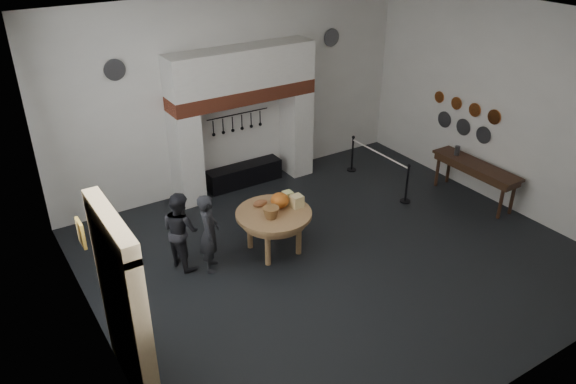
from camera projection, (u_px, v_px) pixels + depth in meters
floor at (335, 256)px, 11.07m from camera, size 9.00×8.00×0.02m
ceiling at (346, 22)px, 8.97m from camera, size 9.00×8.00×0.02m
wall_back at (235, 93)px, 13.00m from camera, size 9.00×0.02×4.50m
wall_front at (533, 259)px, 7.04m from camera, size 9.00×0.02×4.50m
wall_left at (84, 220)px, 7.88m from camera, size 0.02×8.00×4.50m
wall_right at (505, 106)px, 12.16m from camera, size 0.02×8.00×4.50m
chimney_pier_left at (187, 158)px, 12.59m from camera, size 0.55×0.70×2.15m
chimney_pier_right at (296, 132)px, 13.99m from camera, size 0.55×0.70×2.15m
hearth_brick_band at (242, 94)px, 12.71m from camera, size 3.50×0.72×0.32m
chimney_hood at (241, 68)px, 12.43m from camera, size 3.50×0.70×0.90m
iron_range at (244, 175)px, 13.73m from camera, size 1.90×0.45×0.50m
utensil_rail at (238, 114)px, 13.18m from camera, size 1.60×0.02×0.02m
door_recess at (119, 315)px, 7.62m from camera, size 0.04×1.10×2.50m
door_jamb_near at (142, 340)px, 7.12m from camera, size 0.22×0.30×2.60m
door_jamb_far at (109, 283)px, 8.16m from camera, size 0.22×0.30×2.60m
door_lintel at (110, 225)px, 7.01m from camera, size 0.22×1.70×0.30m
wall_plaque at (81, 233)px, 8.81m from camera, size 0.05×0.34×0.44m
work_table at (274, 214)px, 10.86m from camera, size 1.90×1.90×0.07m
pumpkin at (280, 200)px, 10.94m from camera, size 0.36×0.36×0.31m
cheese_block_big at (297, 201)px, 10.99m from camera, size 0.22×0.22×0.24m
cheese_block_small at (288, 196)px, 11.21m from camera, size 0.18×0.18×0.20m
wicker_basket at (271, 213)px, 10.61m from camera, size 0.41×0.41×0.22m
bread_loaf at (260, 203)px, 11.02m from camera, size 0.31×0.18×0.13m
visitor_near at (209, 233)px, 10.35m from camera, size 0.59×0.68×1.57m
visitor_far at (181, 230)px, 10.46m from camera, size 0.75×0.87×1.54m
side_table at (476, 165)px, 12.75m from camera, size 0.55×2.20×0.06m
pewter_jug at (457, 151)px, 13.13m from camera, size 0.12×0.12×0.22m
copper_pan_a at (494, 117)px, 12.43m from camera, size 0.03×0.34×0.34m
copper_pan_b at (475, 110)px, 12.84m from camera, size 0.03×0.32×0.32m
copper_pan_c at (457, 103)px, 13.25m from camera, size 0.03×0.30×0.30m
copper_pan_d at (439, 97)px, 13.66m from camera, size 0.03×0.28×0.28m
pewter_plate_left at (483, 135)px, 12.81m from camera, size 0.03×0.40×0.40m
pewter_plate_mid at (463, 127)px, 13.26m from camera, size 0.03×0.40×0.40m
pewter_plate_right at (444, 119)px, 13.71m from camera, size 0.03×0.40×0.40m
pewter_plate_back_left at (115, 70)px, 11.25m from camera, size 0.44×0.03×0.44m
pewter_plate_back_right at (332, 38)px, 13.81m from camera, size 0.44×0.03×0.44m
barrier_post_near at (407, 184)px, 12.82m from camera, size 0.05×0.05×0.90m
barrier_post_far at (352, 154)px, 14.31m from camera, size 0.05×0.05×0.90m
barrier_rope at (379, 153)px, 13.38m from camera, size 0.04×2.00×0.04m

